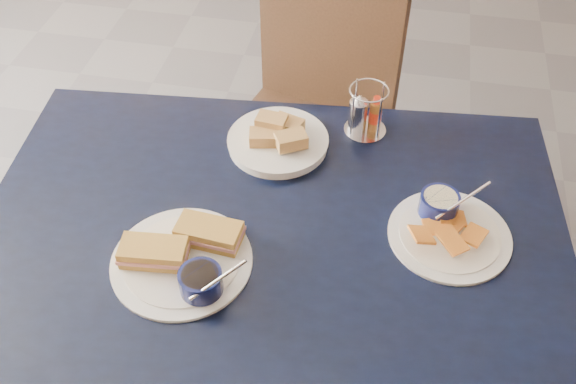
% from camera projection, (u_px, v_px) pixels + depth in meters
% --- Properties ---
extents(ground, '(6.00, 6.00, 0.00)m').
position_uv_depth(ground, '(241.00, 330.00, 2.13)').
color(ground, '#4F4F54').
rests_on(ground, ground).
extents(dining_table, '(1.42, 1.02, 0.75)m').
position_uv_depth(dining_table, '(272.00, 241.00, 1.50)').
color(dining_table, black).
rests_on(dining_table, ground).
extents(chair_far, '(0.56, 0.55, 0.99)m').
position_uv_depth(chair_far, '(307.00, 103.00, 2.06)').
color(chair_far, black).
rests_on(chair_far, ground).
extents(sandwich_plate, '(0.32, 0.30, 0.12)m').
position_uv_depth(sandwich_plate, '(185.00, 256.00, 1.36)').
color(sandwich_plate, white).
rests_on(sandwich_plate, dining_table).
extents(plantain_plate, '(0.27, 0.27, 0.12)m').
position_uv_depth(plantain_plate, '(446.00, 223.00, 1.43)').
color(plantain_plate, white).
rests_on(plantain_plate, dining_table).
extents(bread_basket, '(0.25, 0.25, 0.07)m').
position_uv_depth(bread_basket, '(278.00, 139.00, 1.63)').
color(bread_basket, white).
rests_on(bread_basket, dining_table).
extents(condiment_caddy, '(0.11, 0.11, 0.14)m').
position_uv_depth(condiment_caddy, '(365.00, 113.00, 1.64)').
color(condiment_caddy, silver).
rests_on(condiment_caddy, dining_table).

